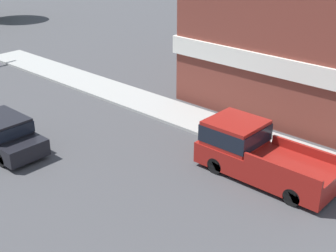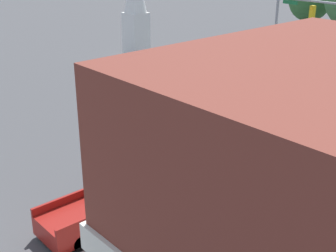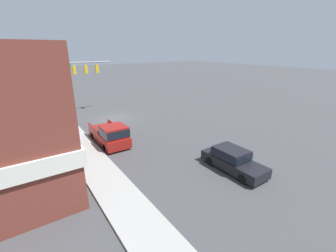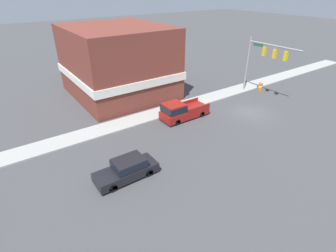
{
  "view_description": "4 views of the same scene",
  "coord_description": "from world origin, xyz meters",
  "views": [
    {
      "loc": [
        -10.71,
        -0.77,
        9.2
      ],
      "look_at": [
        0.27,
        9.18,
        2.51
      ],
      "focal_mm": 50.0,
      "sensor_mm": 36.0,
      "label": 1
    },
    {
      "loc": [
        18.04,
        -2.35,
        11.57
      ],
      "look_at": [
        0.96,
        12.78,
        2.31
      ],
      "focal_mm": 50.0,
      "sensor_mm": 36.0,
      "label": 2
    },
    {
      "loc": [
        9.55,
        25.66,
        8.15
      ],
      "look_at": [
        -1.1,
        10.11,
        1.65
      ],
      "focal_mm": 24.0,
      "sensor_mm": 36.0,
      "label": 3
    },
    {
      "loc": [
        -16.6,
        22.96,
        12.82
      ],
      "look_at": [
        -1.4,
        12.33,
        2.72
      ],
      "focal_mm": 28.0,
      "sensor_mm": 36.0,
      "label": 4
    }
  ],
  "objects": [
    {
      "name": "pickup_truck_parked",
      "position": [
        3.26,
        7.45,
        0.97
      ],
      "size": [
        2.09,
        5.33,
        1.98
      ],
      "color": "black",
      "rests_on": "ground"
    },
    {
      "name": "church_steeple",
      "position": [
        -19.4,
        26.5,
        5.34
      ],
      "size": [
        2.26,
        2.26,
        10.2
      ],
      "color": "white",
      "rests_on": "ground"
    },
    {
      "name": "backdrop_tree_left_far",
      "position": [
        -11.34,
        44.69,
        5.02
      ],
      "size": [
        4.63,
        4.63,
        7.36
      ],
      "color": "#4C3823",
      "rests_on": "ground"
    },
    {
      "name": "car_lead",
      "position": [
        -2.18,
        16.55,
        0.8
      ],
      "size": [
        1.81,
        4.71,
        1.55
      ],
      "color": "black",
      "rests_on": "ground"
    },
    {
      "name": "far_signal_assembly",
      "position": [
        -3.0,
        30.92,
        5.44
      ],
      "size": [
        8.87,
        0.49,
        7.41
      ],
      "color": "gray",
      "rests_on": "ground"
    },
    {
      "name": "car_second_ahead",
      "position": [
        -1.55,
        27.71,
        0.79
      ],
      "size": [
        1.84,
        4.48,
        1.53
      ],
      "color": "black",
      "rests_on": "ground"
    }
  ]
}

